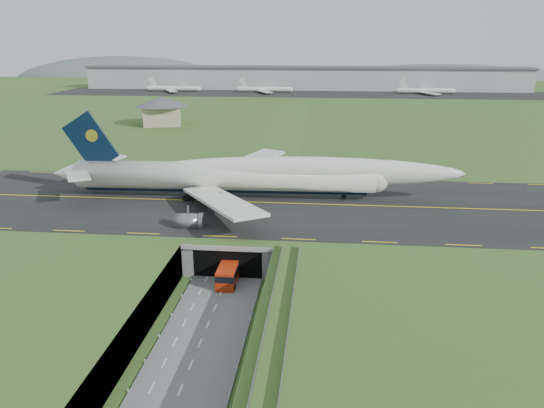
# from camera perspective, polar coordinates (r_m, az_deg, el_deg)

# --- Properties ---
(ground) EXTENTS (900.00, 900.00, 0.00)m
(ground) POSITION_cam_1_polar(r_m,az_deg,el_deg) (86.02, -5.74, -10.21)
(ground) COLOR #345020
(ground) RESTS_ON ground
(airfield_deck) EXTENTS (800.00, 800.00, 6.00)m
(airfield_deck) POSITION_cam_1_polar(r_m,az_deg,el_deg) (84.67, -5.81, -8.41)
(airfield_deck) COLOR gray
(airfield_deck) RESTS_ON ground
(trench_road) EXTENTS (12.00, 75.00, 0.20)m
(trench_road) POSITION_cam_1_polar(r_m,az_deg,el_deg) (79.55, -6.82, -12.62)
(trench_road) COLOR slate
(trench_road) RESTS_ON ground
(taxiway) EXTENTS (800.00, 44.00, 0.18)m
(taxiway) POSITION_cam_1_polar(r_m,az_deg,el_deg) (113.87, -2.60, 0.18)
(taxiway) COLOR black
(taxiway) RESTS_ON airfield_deck
(tunnel_portal) EXTENTS (17.00, 22.30, 6.00)m
(tunnel_portal) POSITION_cam_1_polar(r_m,az_deg,el_deg) (99.59, -3.92, -4.09)
(tunnel_portal) COLOR gray
(tunnel_portal) RESTS_ON ground
(guideway) EXTENTS (3.00, 53.00, 7.05)m
(guideway) POSITION_cam_1_polar(r_m,az_deg,el_deg) (65.47, 0.50, -14.30)
(guideway) COLOR #A8A8A3
(guideway) RESTS_ON ground
(jumbo_jet) EXTENTS (90.39, 58.89, 19.49)m
(jumbo_jet) POSITION_cam_1_polar(r_m,az_deg,el_deg) (115.40, -2.03, 3.08)
(jumbo_jet) COLOR silver
(jumbo_jet) RESTS_ON ground
(shuttle_tram) EXTENTS (3.21, 8.16, 3.30)m
(shuttle_tram) POSITION_cam_1_polar(r_m,az_deg,el_deg) (90.52, -4.71, -7.44)
(shuttle_tram) COLOR #B2280B
(shuttle_tram) RESTS_ON ground
(service_building) EXTENTS (25.62, 25.62, 11.52)m
(service_building) POSITION_cam_1_polar(r_m,az_deg,el_deg) (222.02, -11.75, 10.06)
(service_building) COLOR tan
(service_building) RESTS_ON ground
(cargo_terminal) EXTENTS (320.00, 67.00, 15.60)m
(cargo_terminal) POSITION_cam_1_polar(r_m,az_deg,el_deg) (375.25, 3.37, 13.40)
(cargo_terminal) COLOR #B2B2B2
(cargo_terminal) RESTS_ON ground
(distant_hills) EXTENTS (700.00, 91.00, 60.00)m
(distant_hills) POSITION_cam_1_polar(r_m,az_deg,el_deg) (508.80, 11.44, 12.10)
(distant_hills) COLOR #50605A
(distant_hills) RESTS_ON ground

